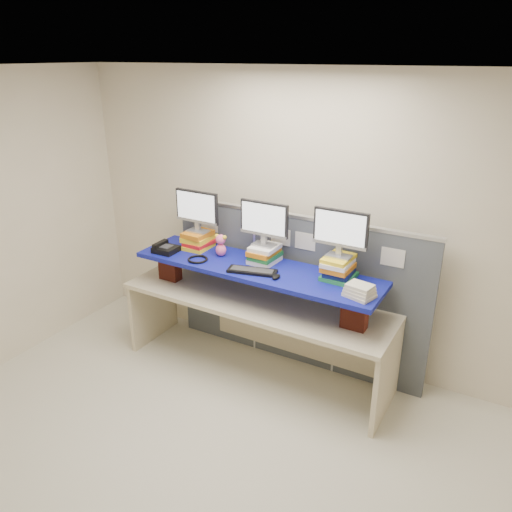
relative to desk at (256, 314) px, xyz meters
The scene contains 18 objects.
room 1.62m from the desk, 80.95° to the right, with size 5.00×4.00×2.80m.
cubicle_partition 0.45m from the desk, 58.65° to the left, with size 2.60×0.06×1.53m.
desk is the anchor object (origin of this frame).
brick_pier_left 1.01m from the desk, behind, with size 0.21×0.11×0.28m, color maroon.
brick_pier_right 1.01m from the desk, ahead, with size 0.21×0.11×0.28m, color maroon.
blue_board 0.46m from the desk, behind, with size 2.32×0.58×0.04m, color #130B95.
book_stack_left 0.93m from the desk, 169.71° to the left, with size 0.26×0.30×0.17m.
book_stack_center 0.58m from the desk, 80.34° to the left, with size 0.25×0.31×0.17m.
book_stack_right 0.95m from the desk, ahead, with size 0.27×0.31×0.20m.
monitor_left 1.15m from the desk, 169.73° to the left, with size 0.47×0.13×0.41m.
monitor_center 0.89m from the desk, 82.19° to the left, with size 0.47×0.13×0.41m.
monitor_right 1.18m from the desk, ahead, with size 0.47×0.13×0.41m.
keyboard 0.52m from the desk, 75.12° to the right, with size 0.45×0.24×0.03m.
mouse 0.59m from the desk, 27.64° to the right, with size 0.06×0.11×0.03m, color black.
desk_phone 1.08m from the desk, behind, with size 0.22×0.20×0.09m.
headset 0.75m from the desk, 165.45° to the right, with size 0.19×0.19×0.02m, color black.
plush_toy 0.72m from the desk, behind, with size 0.13×0.09×0.21m.
binder_stack 1.14m from the desk, ahead, with size 0.26×0.23×0.11m.
Camera 1 is at (1.77, -2.19, 2.89)m, focal length 35.00 mm.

